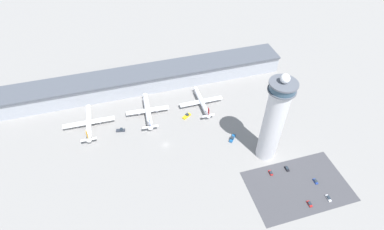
{
  "coord_description": "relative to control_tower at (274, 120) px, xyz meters",
  "views": [
    {
      "loc": [
        -20.34,
        -139.15,
        166.23
      ],
      "look_at": [
        23.48,
        13.06,
        11.66
      ],
      "focal_mm": 28.0,
      "sensor_mm": 36.0,
      "label": 1
    }
  ],
  "objects": [
    {
      "name": "ground_plane",
      "position": [
        -65.29,
        26.92,
        -33.15
      ],
      "size": [
        1000.0,
        1000.0,
        0.0
      ],
      "primitive_type": "plane",
      "color": "gray"
    },
    {
      "name": "terminal_building",
      "position": [
        -65.29,
        96.92,
        -24.92
      ],
      "size": [
        237.94,
        25.0,
        16.26
      ],
      "color": "#A3A8B2",
      "rests_on": "ground"
    },
    {
      "name": "control_tower",
      "position": [
        0.0,
        0.0,
        0.0
      ],
      "size": [
        16.66,
        16.66,
        68.69
      ],
      "color": "silver",
      "rests_on": "ground"
    },
    {
      "name": "parking_lot_surface",
      "position": [
        8.69,
        -29.97,
        -33.14
      ],
      "size": [
        64.0,
        40.0,
        0.01
      ],
      "primitive_type": "cube",
      "color": "#424247",
      "rests_on": "ground"
    },
    {
      "name": "airplane_gate_alpha",
      "position": [
        -117.1,
        60.75,
        -28.63
      ],
      "size": [
        38.57,
        37.3,
        12.94
      ],
      "color": "white",
      "rests_on": "ground"
    },
    {
      "name": "airplane_gate_bravo",
      "position": [
        -71.91,
        61.64,
        -28.73
      ],
      "size": [
        33.78,
        39.09,
        13.41
      ],
      "color": "white",
      "rests_on": "ground"
    },
    {
      "name": "airplane_gate_charlie",
      "position": [
        -27.8,
        60.27,
        -29.06
      ],
      "size": [
        36.0,
        36.12,
        11.73
      ],
      "color": "silver",
      "rests_on": "ground"
    },
    {
      "name": "service_truck_catering",
      "position": [
        -94.87,
        49.6,
        -32.21
      ],
      "size": [
        6.84,
        3.47,
        2.69
      ],
      "color": "black",
      "rests_on": "ground"
    },
    {
      "name": "service_truck_fuel",
      "position": [
        -43.03,
        50.79,
        -32.31
      ],
      "size": [
        7.77,
        6.12,
        2.41
      ],
      "color": "black",
      "rests_on": "ground"
    },
    {
      "name": "service_truck_baggage",
      "position": [
        -17.12,
        18.85,
        -32.21
      ],
      "size": [
        6.91,
        7.41,
        2.69
      ],
      "color": "black",
      "rests_on": "ground"
    },
    {
      "name": "car_black_suv",
      "position": [
        -3.76,
        -16.27,
        -32.57
      ],
      "size": [
        1.84,
        4.06,
        1.48
      ],
      "color": "black",
      "rests_on": "ground"
    },
    {
      "name": "car_red_hatchback",
      "position": [
        8.23,
        -16.24,
        -32.53
      ],
      "size": [
        1.96,
        4.22,
        1.59
      ],
      "color": "black",
      "rests_on": "ground"
    },
    {
      "name": "car_grey_coupe",
      "position": [
        8.64,
        -43.27,
        -32.59
      ],
      "size": [
        1.89,
        4.21,
        1.45
      ],
      "color": "black",
      "rests_on": "ground"
    },
    {
      "name": "car_blue_compact",
      "position": [
        21.95,
        -43.04,
        -32.58
      ],
      "size": [
        1.95,
        4.83,
        1.47
      ],
      "color": "black",
      "rests_on": "ground"
    },
    {
      "name": "car_green_van",
      "position": [
        21.12,
        -30.19,
        -32.62
      ],
      "size": [
        1.88,
        4.19,
        1.36
      ],
      "color": "black",
      "rests_on": "ground"
    }
  ]
}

